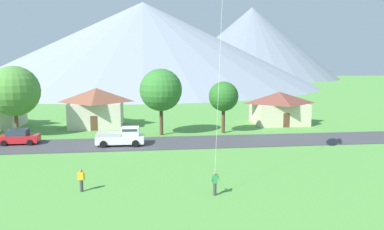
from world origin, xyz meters
name	(u,v)px	position (x,y,z in m)	size (l,w,h in m)	color
road_strip	(163,143)	(0.00, 30.59, 0.04)	(160.00, 6.64, 0.08)	#424247
mountain_far_west_ridge	(144,44)	(-2.34, 132.00, 15.27)	(126.99, 126.99, 30.53)	gray
mountain_west_ridge	(251,43)	(52.75, 179.48, 17.99)	(87.24, 87.24, 35.98)	slate
house_leftmost	(279,107)	(17.70, 41.66, 2.46)	(7.94, 6.58, 4.75)	beige
house_left_center	(97,107)	(-8.77, 42.66, 2.84)	(7.62, 7.21, 5.48)	beige
tree_near_left	(224,97)	(8.08, 35.83, 4.73)	(3.81, 3.81, 6.68)	#4C3823
tree_left_of_center	(161,90)	(0.05, 35.41, 5.68)	(5.27, 5.27, 8.34)	#4C3823
tree_right_of_center	(14,91)	(-17.75, 36.75, 5.62)	(6.13, 6.13, 8.70)	brown
parked_car_red_mid_west	(19,137)	(-15.98, 31.90, 0.87)	(4.21, 2.11, 1.68)	red
pickup_truck_white_west_side	(122,136)	(-4.55, 29.85, 1.06)	(5.25, 2.43, 1.99)	white
watcher_person	(81,180)	(-6.52, 15.59, 0.88)	(0.56, 0.24, 1.68)	#3D3D42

